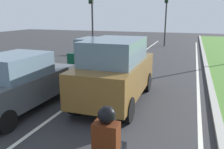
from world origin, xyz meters
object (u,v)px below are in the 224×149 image
at_px(car_sedan_left_lane, 18,83).
at_px(traffic_light_far_median, 166,9).
at_px(car_hatchback_far, 94,53).
at_px(traffic_light_overhead_left, 92,10).
at_px(car_suv_ahead, 116,70).
at_px(rider_person, 107,139).

height_order(car_sedan_left_lane, traffic_light_far_median, traffic_light_far_median).
xyz_separation_m(car_hatchback_far, traffic_light_overhead_left, (-2.39, 5.19, 2.52)).
xyz_separation_m(traffic_light_overhead_left, traffic_light_far_median, (5.13, 6.09, 0.15)).
distance_m(car_sedan_left_lane, traffic_light_far_median, 18.19).
bearing_deg(car_hatchback_far, car_suv_ahead, -60.30).
distance_m(car_hatchback_far, traffic_light_overhead_left, 6.24).
bearing_deg(traffic_light_overhead_left, traffic_light_far_median, 49.88).
xyz_separation_m(car_hatchback_far, traffic_light_far_median, (2.74, 11.27, 2.67)).
bearing_deg(rider_person, traffic_light_far_median, 93.79).
xyz_separation_m(car_suv_ahead, car_hatchback_far, (-2.91, 4.82, -0.28)).
height_order(car_sedan_left_lane, traffic_light_overhead_left, traffic_light_overhead_left).
height_order(rider_person, traffic_light_far_median, traffic_light_far_median).
relative_size(car_suv_ahead, car_sedan_left_lane, 1.04).
bearing_deg(car_sedan_left_lane, rider_person, -32.75).
height_order(car_hatchback_far, rider_person, car_hatchback_far).
bearing_deg(car_suv_ahead, rider_person, -73.91).
relative_size(car_hatchback_far, traffic_light_far_median, 0.72).
relative_size(rider_person, traffic_light_overhead_left, 0.23).
xyz_separation_m(car_suv_ahead, traffic_light_far_median, (-0.17, 16.10, 2.39)).
bearing_deg(traffic_light_far_median, car_suv_ahead, -89.41).
bearing_deg(traffic_light_far_median, rider_person, -85.81).
height_order(car_hatchback_far, traffic_light_far_median, traffic_light_far_median).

